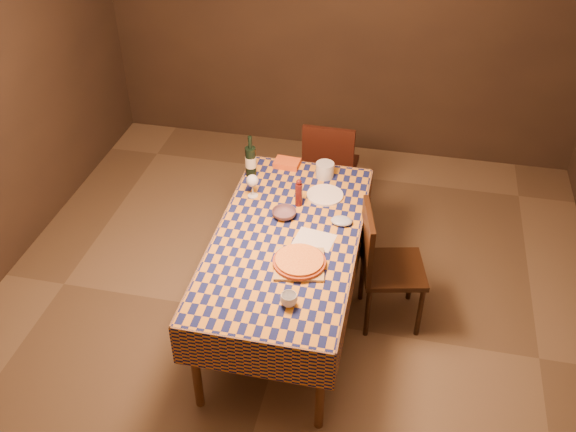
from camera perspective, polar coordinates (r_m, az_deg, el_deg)
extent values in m
plane|color=brown|center=(4.71, -0.13, -9.13)|extent=(5.00, 5.00, 0.00)
cube|color=#34271D|center=(6.08, 5.07, 17.29)|extent=(4.50, 0.10, 2.70)
cylinder|color=brown|center=(3.98, -8.24, -12.93)|extent=(0.06, 0.06, 0.75)
cylinder|color=brown|center=(3.84, 2.89, -14.87)|extent=(0.06, 0.06, 0.75)
cylinder|color=brown|center=(5.14, -2.33, 1.01)|extent=(0.06, 0.06, 0.75)
cylinder|color=brown|center=(5.03, 6.10, -0.07)|extent=(0.06, 0.06, 0.75)
cube|color=brown|center=(4.20, -0.14, -2.14)|extent=(0.90, 1.80, 0.03)
cube|color=brown|center=(4.19, -0.14, -1.93)|extent=(0.92, 1.82, 0.02)
cube|color=brown|center=(3.65, -3.25, -12.54)|extent=(0.94, 0.01, 0.30)
cube|color=brown|center=(5.00, 2.08, 3.30)|extent=(0.94, 0.01, 0.30)
cube|color=brown|center=(4.38, -6.10, -2.54)|extent=(0.01, 1.84, 0.30)
cube|color=brown|center=(4.23, 6.05, -4.22)|extent=(0.01, 1.84, 0.30)
cube|color=tan|center=(3.96, 1.01, -4.29)|extent=(0.35, 0.35, 0.02)
cylinder|color=#973A19|center=(3.95, 1.01, -4.09)|extent=(0.35, 0.35, 0.02)
cylinder|color=orange|center=(3.94, 1.02, -3.91)|extent=(0.31, 0.31, 0.01)
cylinder|color=#491211|center=(4.41, 0.96, 1.90)|extent=(0.05, 0.05, 0.17)
sphere|color=#491211|center=(4.35, 0.98, 3.03)|extent=(0.04, 0.04, 0.04)
imported|color=#5D424E|center=(4.34, -0.34, 0.20)|extent=(0.19, 0.19, 0.05)
cylinder|color=silver|center=(4.55, -3.14, 1.83)|extent=(0.09, 0.09, 0.01)
cylinder|color=silver|center=(4.53, -3.16, 2.28)|extent=(0.01, 0.01, 0.08)
sphere|color=silver|center=(4.48, -3.19, 3.16)|extent=(0.09, 0.09, 0.09)
ellipsoid|color=#3D0707|center=(4.49, -3.19, 3.06)|extent=(0.06, 0.06, 0.03)
cylinder|color=black|center=(4.72, -3.33, 4.85)|extent=(0.09, 0.09, 0.23)
cylinder|color=black|center=(4.63, -3.40, 6.55)|extent=(0.03, 0.03, 0.09)
cylinder|color=beige|center=(4.72, -3.33, 4.85)|extent=(0.10, 0.10, 0.08)
cylinder|color=#B9BDBF|center=(4.73, 3.30, 4.11)|extent=(0.17, 0.17, 0.11)
cube|color=#CC4F1A|center=(4.86, -0.07, 4.71)|extent=(0.20, 0.14, 0.05)
cylinder|color=white|center=(4.55, 3.31, 1.87)|extent=(0.34, 0.34, 0.01)
imported|color=silver|center=(3.69, 0.08, -7.45)|extent=(0.12, 0.12, 0.08)
cube|color=silver|center=(4.16, 2.37, -2.10)|extent=(0.28, 0.23, 0.00)
ellipsoid|color=#9EB2CB|center=(4.29, 4.77, -0.43)|extent=(0.15, 0.12, 0.04)
cube|color=black|center=(5.47, 3.86, 4.41)|extent=(0.43, 0.43, 0.04)
cube|color=black|center=(5.17, 3.57, 5.57)|extent=(0.42, 0.05, 0.46)
cylinder|color=black|center=(5.73, 5.86, 3.14)|extent=(0.04, 0.04, 0.43)
cylinder|color=black|center=(5.77, 2.32, 3.62)|extent=(0.04, 0.04, 0.43)
cylinder|color=black|center=(5.44, 5.28, 1.08)|extent=(0.04, 0.04, 0.43)
cylinder|color=black|center=(5.48, 1.57, 1.60)|extent=(0.04, 0.04, 0.43)
cube|color=black|center=(4.48, 9.34, -4.70)|extent=(0.50, 0.50, 0.04)
cube|color=black|center=(4.29, 7.03, -2.26)|extent=(0.13, 0.42, 0.46)
cylinder|color=black|center=(4.54, 11.63, -8.37)|extent=(0.04, 0.04, 0.43)
cylinder|color=black|center=(4.80, 10.89, -5.31)|extent=(0.04, 0.04, 0.43)
cylinder|color=black|center=(4.48, 7.08, -8.52)|extent=(0.04, 0.04, 0.43)
cylinder|color=black|center=(4.74, 6.60, -5.41)|extent=(0.04, 0.04, 0.43)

